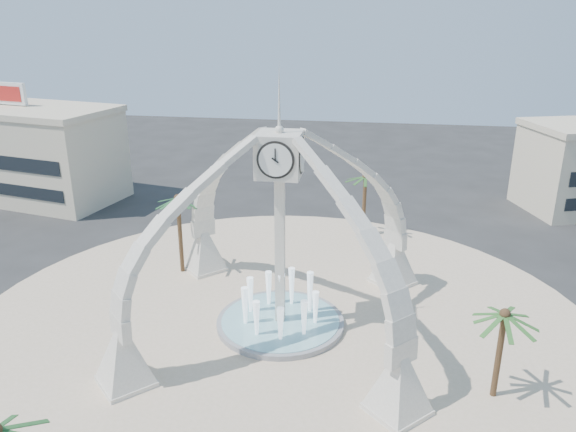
# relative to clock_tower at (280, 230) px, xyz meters

# --- Properties ---
(ground) EXTENTS (140.00, 140.00, 0.00)m
(ground) POSITION_rel_clock_tower_xyz_m (0.00, 0.00, -6.49)
(ground) COLOR #282828
(ground) RESTS_ON ground
(plaza) EXTENTS (40.00, 40.00, 0.06)m
(plaza) POSITION_rel_clock_tower_xyz_m (0.00, 0.00, -6.46)
(plaza) COLOR beige
(plaza) RESTS_ON ground
(clock_tower) EXTENTS (17.94, 17.94, 16.30)m
(clock_tower) POSITION_rel_clock_tower_xyz_m (0.00, 0.00, 0.00)
(clock_tower) COLOR silver
(clock_tower) RESTS_ON ground
(fountain) EXTENTS (8.00, 8.00, 3.62)m
(fountain) POSITION_rel_clock_tower_xyz_m (0.00, 0.00, -6.20)
(fountain) COLOR #939396
(fountain) RESTS_ON ground
(building_nw) EXTENTS (23.75, 13.73, 11.90)m
(building_nw) POSITION_rel_clock_tower_xyz_m (-32.00, 22.00, -1.66)
(building_nw) COLOR beige
(building_nw) RESTS_ON ground
(palm_east) EXTENTS (4.19, 4.19, 5.44)m
(palm_east) POSITION_rel_clock_tower_xyz_m (11.99, -5.04, -1.75)
(palm_east) COLOR brown
(palm_east) RESTS_ON ground
(palm_west) EXTENTS (3.38, 3.38, 6.53)m
(palm_west) POSITION_rel_clock_tower_xyz_m (-8.67, 6.51, -0.70)
(palm_west) COLOR brown
(palm_west) RESTS_ON ground
(palm_north) EXTENTS (3.78, 3.78, 6.06)m
(palm_north) POSITION_rel_clock_tower_xyz_m (4.60, 15.96, -1.16)
(palm_north) COLOR brown
(palm_north) RESTS_ON ground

